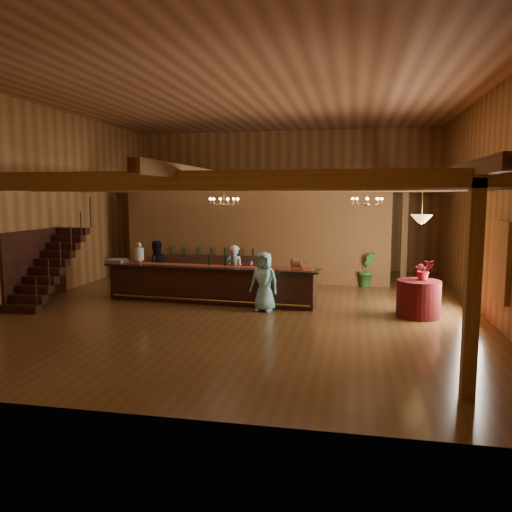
% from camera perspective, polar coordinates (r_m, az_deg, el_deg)
% --- Properties ---
extents(floor, '(14.00, 14.00, 0.00)m').
position_cam_1_polar(floor, '(13.65, -1.02, -5.57)').
color(floor, brown).
rests_on(floor, ground).
extents(ceiling, '(14.00, 14.00, 0.00)m').
position_cam_1_polar(ceiling, '(13.56, -1.07, 17.74)').
color(ceiling, '#AF734D').
rests_on(ceiling, wall_back).
extents(wall_back, '(12.00, 0.10, 5.50)m').
position_cam_1_polar(wall_back, '(20.22, 3.14, 6.35)').
color(wall_back, '#A26631').
rests_on(wall_back, floor).
extents(wall_front, '(12.00, 0.10, 5.50)m').
position_cam_1_polar(wall_front, '(6.65, -13.85, 4.95)').
color(wall_front, '#A26631').
rests_on(wall_front, floor).
extents(wall_left, '(0.10, 14.00, 5.50)m').
position_cam_1_polar(wall_left, '(15.72, -23.07, 5.63)').
color(wall_left, '#A26631').
rests_on(wall_left, floor).
extents(wall_right, '(0.10, 14.00, 5.50)m').
position_cam_1_polar(wall_right, '(13.42, 25.01, 5.41)').
color(wall_right, '#A26631').
rests_on(wall_right, floor).
extents(beam_grid, '(11.90, 13.90, 0.39)m').
position_cam_1_polar(beam_grid, '(13.82, -0.60, 8.12)').
color(beam_grid, '#A2763A').
rests_on(beam_grid, wall_left).
extents(support_posts, '(9.20, 10.20, 3.20)m').
position_cam_1_polar(support_posts, '(12.91, -1.50, 0.90)').
color(support_posts, '#A2763A').
rests_on(support_posts, floor).
extents(partition_wall, '(9.00, 0.18, 3.10)m').
position_cam_1_polar(partition_wall, '(16.91, -0.20, 2.17)').
color(partition_wall, brown).
rests_on(partition_wall, floor).
extents(window_right_front, '(0.12, 1.05, 1.75)m').
position_cam_1_polar(window_right_front, '(11.94, 26.31, -0.55)').
color(window_right_front, white).
rests_on(window_right_front, wall_right).
extents(window_right_back, '(0.12, 1.05, 1.75)m').
position_cam_1_polar(window_right_back, '(14.45, 23.63, 0.77)').
color(window_right_back, white).
rests_on(window_right_back, wall_right).
extents(staircase, '(1.00, 2.80, 2.00)m').
position_cam_1_polar(staircase, '(14.93, -22.59, -1.13)').
color(staircase, '#3A1A12').
rests_on(staircase, floor).
extents(backroom_boxes, '(4.10, 0.60, 1.10)m').
position_cam_1_polar(backroom_boxes, '(18.94, 1.59, -0.43)').
color(backroom_boxes, '#3A1A12').
rests_on(backroom_boxes, floor).
extents(tasting_bar, '(6.18, 1.25, 1.03)m').
position_cam_1_polar(tasting_bar, '(13.87, -5.28, -3.21)').
color(tasting_bar, '#3A1A12').
rests_on(tasting_bar, floor).
extents(beverage_dispenser, '(0.26, 0.26, 0.60)m').
position_cam_1_polar(beverage_dispenser, '(14.71, -13.20, 0.32)').
color(beverage_dispenser, silver).
rests_on(beverage_dispenser, tasting_bar).
extents(glass_rack_tray, '(0.50, 0.50, 0.10)m').
position_cam_1_polar(glass_rack_tray, '(14.99, -15.66, -0.54)').
color(glass_rack_tray, gray).
rests_on(glass_rack_tray, tasting_bar).
extents(raffle_drum, '(0.34, 0.24, 0.30)m').
position_cam_1_polar(raffle_drum, '(13.06, 4.74, -0.83)').
color(raffle_drum, olive).
rests_on(raffle_drum, tasting_bar).
extents(bar_bottle_0, '(0.07, 0.07, 0.30)m').
position_cam_1_polar(bar_bottle_0, '(13.90, -5.35, -0.47)').
color(bar_bottle_0, black).
rests_on(bar_bottle_0, tasting_bar).
extents(bar_bottle_1, '(0.07, 0.07, 0.30)m').
position_cam_1_polar(bar_bottle_1, '(13.74, -3.53, -0.54)').
color(bar_bottle_1, black).
rests_on(bar_bottle_1, tasting_bar).
extents(bar_bottle_2, '(0.07, 0.07, 0.30)m').
position_cam_1_polar(bar_bottle_2, '(13.68, -2.71, -0.57)').
color(bar_bottle_2, black).
rests_on(bar_bottle_2, tasting_bar).
extents(backbar_shelf, '(3.31, 0.85, 0.92)m').
position_cam_1_polar(backbar_shelf, '(17.04, -5.08, -1.51)').
color(backbar_shelf, '#3A1A12').
rests_on(backbar_shelf, floor).
extents(round_table, '(1.05, 1.05, 0.91)m').
position_cam_1_polar(round_table, '(12.83, 18.07, -4.66)').
color(round_table, '#3F0916').
rests_on(round_table, floor).
extents(chandelier_left, '(0.80, 0.80, 0.55)m').
position_cam_1_polar(chandelier_left, '(13.51, -3.69, 6.29)').
color(chandelier_left, '#B48F3C').
rests_on(chandelier_left, beam_grid).
extents(chandelier_right, '(0.80, 0.80, 0.54)m').
position_cam_1_polar(chandelier_right, '(13.69, 12.58, 6.19)').
color(chandelier_right, '#B48F3C').
rests_on(chandelier_right, beam_grid).
extents(pendant_lamp, '(0.52, 0.52, 0.90)m').
position_cam_1_polar(pendant_lamp, '(12.60, 18.40, 4.06)').
color(pendant_lamp, '#B48F3C').
rests_on(pendant_lamp, beam_grid).
extents(bartender, '(0.65, 0.53, 1.55)m').
position_cam_1_polar(bartender, '(14.38, -2.44, -1.80)').
color(bartender, white).
rests_on(bartender, floor).
extents(staff_second, '(1.01, 0.96, 1.64)m').
position_cam_1_polar(staff_second, '(15.07, -11.36, -1.36)').
color(staff_second, black).
rests_on(staff_second, floor).
extents(guest, '(0.83, 0.63, 1.53)m').
position_cam_1_polar(guest, '(12.77, 0.94, -2.95)').
color(guest, '#90E3E9').
rests_on(guest, floor).
extents(floor_plant, '(0.70, 0.61, 1.13)m').
position_cam_1_polar(floor_plant, '(16.63, 12.58, -1.51)').
color(floor_plant, '#2E6928').
rests_on(floor_plant, floor).
extents(table_flowers, '(0.54, 0.50, 0.50)m').
position_cam_1_polar(table_flowers, '(12.79, 18.60, -1.51)').
color(table_flowers, '#A71423').
rests_on(table_flowers, round_table).
extents(table_vase, '(0.14, 0.14, 0.28)m').
position_cam_1_polar(table_vase, '(12.83, 18.47, -1.99)').
color(table_vase, '#B48F3C').
rests_on(table_vase, round_table).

